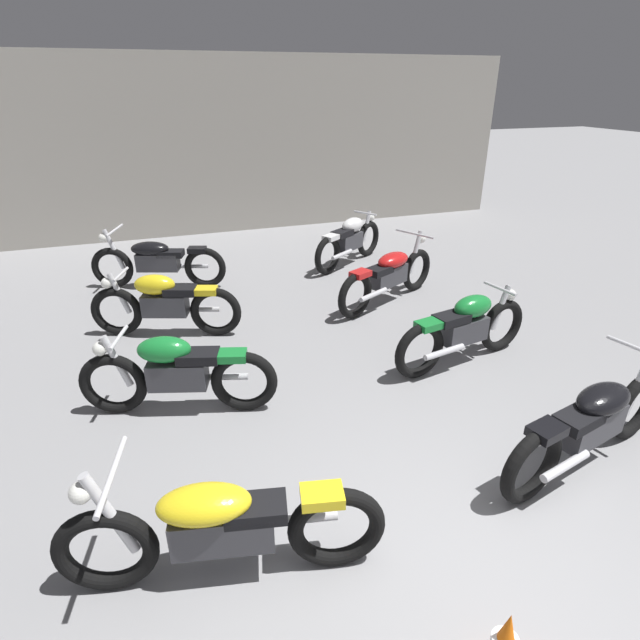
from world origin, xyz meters
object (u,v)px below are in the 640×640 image
Objects in this scene: motorcycle_left_row_2 at (164,303)px; motorcycle_right_row_1 at (465,328)px; motorcycle_left_row_3 at (157,261)px; motorcycle_left_row_0 at (221,526)px; motorcycle_right_row_3 at (349,240)px; motorcycle_left_row_1 at (177,372)px; motorcycle_right_row_2 at (389,274)px; motorcycle_right_row_0 at (592,422)px.

motorcycle_left_row_2 is 3.78m from motorcycle_right_row_1.
motorcycle_left_row_2 is at bearing 149.68° from motorcycle_right_row_1.
motorcycle_left_row_2 is 0.91× the size of motorcycle_left_row_3.
motorcycle_left_row_0 is 1.26× the size of motorcycle_right_row_3.
motorcycle_left_row_1 is at bearing -132.17° from motorcycle_right_row_3.
motorcycle_left_row_3 reaches higher than motorcycle_right_row_3.
motorcycle_left_row_3 is 3.71m from motorcycle_right_row_2.
motorcycle_left_row_1 is at bearing 93.00° from motorcycle_left_row_0.
motorcycle_left_row_2 and motorcycle_right_row_1 have the same top height.
motorcycle_left_row_1 is (-0.11, 2.06, 0.01)m from motorcycle_left_row_0.
motorcycle_left_row_0 is at bearing -128.68° from motorcycle_right_row_2.
motorcycle_left_row_1 is at bearing 148.73° from motorcycle_right_row_0.
motorcycle_left_row_3 is at bearing -179.05° from motorcycle_right_row_3.
motorcycle_right_row_2 is 1.17× the size of motorcycle_right_row_3.
motorcycle_left_row_3 is (-0.00, 1.82, -0.01)m from motorcycle_left_row_2.
motorcycle_right_row_3 is at bearing 47.83° from motorcycle_left_row_1.
motorcycle_right_row_1 is at bearing -1.55° from motorcycle_left_row_1.
motorcycle_right_row_0 is 5.68m from motorcycle_right_row_3.
motorcycle_left_row_0 is at bearing -178.60° from motorcycle_right_row_0.
motorcycle_right_row_2 is (-0.02, 1.94, -0.01)m from motorcycle_right_row_1.
motorcycle_left_row_3 is (-0.01, 3.65, -0.01)m from motorcycle_left_row_1.
motorcycle_left_row_1 and motorcycle_right_row_1 have the same top height.
motorcycle_left_row_2 and motorcycle_right_row_3 have the same top height.
motorcycle_left_row_3 is (-0.11, 5.70, 0.00)m from motorcycle_left_row_0.
motorcycle_left_row_0 is 6.61m from motorcycle_right_row_3.
motorcycle_right_row_2 is (-0.02, 3.83, 0.00)m from motorcycle_right_row_0.
motorcycle_right_row_0 reaches higher than motorcycle_right_row_3.
motorcycle_right_row_0 is at bearing 1.40° from motorcycle_left_row_0.
motorcycle_left_row_0 reaches higher than motorcycle_right_row_1.
motorcycle_right_row_2 is at bearing 29.77° from motorcycle_left_row_1.
motorcycle_left_row_2 is 5.01m from motorcycle_right_row_0.
motorcycle_right_row_2 reaches higher than motorcycle_left_row_2.
motorcycle_left_row_1 is 1.01× the size of motorcycle_left_row_2.
motorcycle_right_row_3 is (3.35, 3.70, 0.00)m from motorcycle_left_row_1.
motorcycle_right_row_0 is at bearing -90.03° from motorcycle_right_row_1.
motorcycle_right_row_0 is 1.09× the size of motorcycle_right_row_1.
motorcycle_right_row_1 is (3.26, -0.09, 0.00)m from motorcycle_left_row_1.
motorcycle_left_row_3 and motorcycle_right_row_0 have the same top height.
motorcycle_left_row_0 is 3.88m from motorcycle_left_row_2.
motorcycle_left_row_1 is 0.90× the size of motorcycle_right_row_0.
motorcycle_right_row_3 is at bearing 86.36° from motorcycle_right_row_2.
motorcycle_left_row_3 is at bearing 91.15° from motorcycle_left_row_0.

